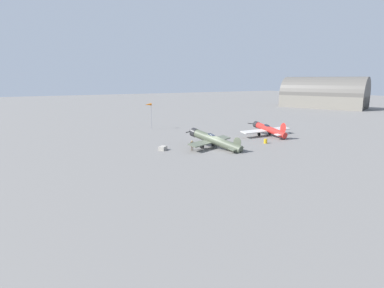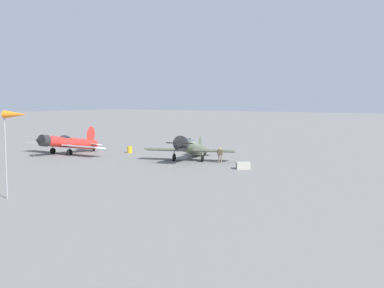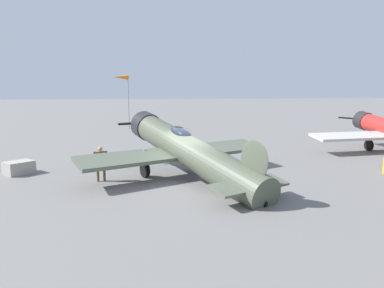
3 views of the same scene
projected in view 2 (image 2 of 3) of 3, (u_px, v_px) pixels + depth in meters
The scene contains 7 objects.
ground_plane at pixel (192, 159), 55.70m from camera, with size 400.00×400.00×0.00m, color slate.
airplane_foreground at pixel (191, 147), 55.07m from camera, with size 10.96×10.33×3.46m.
airplane_mid_apron at pixel (67, 143), 61.03m from camera, with size 10.17×12.77×3.43m.
ground_crew_mechanic at pixel (220, 154), 52.47m from camera, with size 0.29×0.66×1.71m.
equipment_crate at pixel (243, 166), 48.03m from camera, with size 1.64×1.69×0.68m.
fuel_drum at pixel (130, 150), 62.38m from camera, with size 0.65×0.65×0.85m.
windsock_mast at pixel (14, 118), 33.08m from camera, with size 1.10×1.88×6.23m.
Camera 2 is at (-45.38, -31.58, 7.00)m, focal length 44.72 mm.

